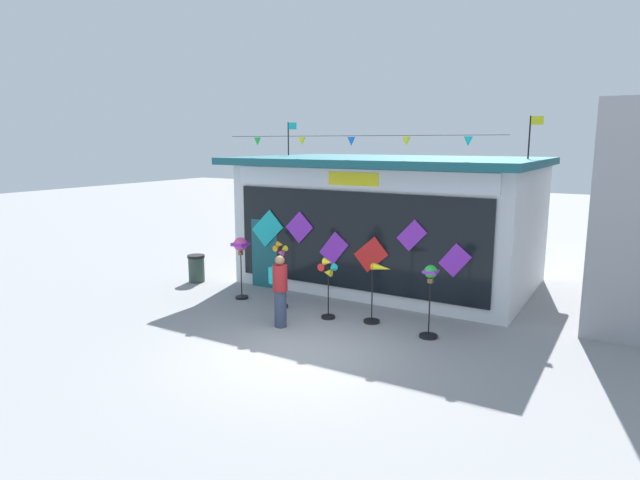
{
  "coord_description": "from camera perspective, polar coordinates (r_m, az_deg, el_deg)",
  "views": [
    {
      "loc": [
        5.71,
        -8.84,
        4.21
      ],
      "look_at": [
        -1.39,
        2.99,
        1.72
      ],
      "focal_mm": 30.51,
      "sensor_mm": 36.0,
      "label": 1
    }
  ],
  "objects": [
    {
      "name": "wind_spinner_far_left",
      "position": [
        14.77,
        -8.33,
        -1.08
      ],
      "size": [
        0.38,
        0.38,
        1.69
      ],
      "color": "black",
      "rests_on": "ground_plane"
    },
    {
      "name": "kite_shop_building",
      "position": [
        16.48,
        7.53,
        2.11
      ],
      "size": [
        8.43,
        5.74,
        4.87
      ],
      "color": "silver",
      "rests_on": "ground_plane"
    },
    {
      "name": "person_near_camera",
      "position": [
        12.52,
        -4.25,
        -5.18
      ],
      "size": [
        0.48,
        0.39,
        1.68
      ],
      "rotation": [
        0.0,
        0.0,
        1.21
      ],
      "color": "#333D56",
      "rests_on": "ground_plane"
    },
    {
      "name": "trash_bin",
      "position": [
        16.99,
        -12.83,
        -2.9
      ],
      "size": [
        0.52,
        0.52,
        0.83
      ],
      "color": "#2D4238",
      "rests_on": "ground_plane"
    },
    {
      "name": "wind_spinner_right",
      "position": [
        11.97,
        11.48,
        -5.04
      ],
      "size": [
        0.4,
        0.4,
        1.62
      ],
      "color": "black",
      "rests_on": "ground_plane"
    },
    {
      "name": "wind_spinner_center_left",
      "position": [
        13.0,
        0.81,
        -3.98
      ],
      "size": [
        0.44,
        0.34,
        1.5
      ],
      "color": "black",
      "rests_on": "ground_plane"
    },
    {
      "name": "ground_plane",
      "position": [
        11.33,
        -1.8,
        -11.58
      ],
      "size": [
        80.0,
        80.0,
        0.0
      ],
      "primitive_type": "plane",
      "color": "gray"
    },
    {
      "name": "wind_spinner_center_right",
      "position": [
        12.77,
        6.01,
        -5.19
      ],
      "size": [
        0.68,
        0.38,
        1.44
      ],
      "color": "black",
      "rests_on": "ground_plane"
    },
    {
      "name": "wind_spinner_left",
      "position": [
        13.89,
        -4.13,
        -2.7
      ],
      "size": [
        0.36,
        0.32,
        1.73
      ],
      "color": "black",
      "rests_on": "ground_plane"
    }
  ]
}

